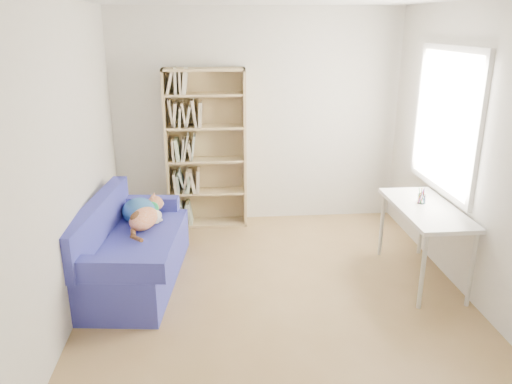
# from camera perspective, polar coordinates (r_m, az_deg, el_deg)

# --- Properties ---
(ground) EXTENTS (4.00, 4.00, 0.00)m
(ground) POSITION_cam_1_polar(r_m,az_deg,el_deg) (4.74, 2.31, -11.75)
(ground) COLOR olive
(ground) RESTS_ON ground
(room_shell) EXTENTS (3.54, 4.04, 2.62)m
(room_shell) POSITION_cam_1_polar(r_m,az_deg,el_deg) (4.20, 3.90, 8.18)
(room_shell) COLOR silver
(room_shell) RESTS_ON ground
(sofa) EXTENTS (0.97, 1.75, 0.82)m
(sofa) POSITION_cam_1_polar(r_m,az_deg,el_deg) (5.03, -14.10, -6.34)
(sofa) COLOR navy
(sofa) RESTS_ON ground
(bookshelf) EXTENTS (0.96, 0.30, 1.92)m
(bookshelf) POSITION_cam_1_polar(r_m,az_deg,el_deg) (6.08, -5.71, 4.16)
(bookshelf) COLOR tan
(bookshelf) RESTS_ON ground
(desk) EXTENTS (0.54, 1.19, 0.75)m
(desk) POSITION_cam_1_polar(r_m,az_deg,el_deg) (5.02, 18.83, -2.44)
(desk) COLOR white
(desk) RESTS_ON ground
(pen_cup) EXTENTS (0.08, 0.08, 0.16)m
(pen_cup) POSITION_cam_1_polar(r_m,az_deg,el_deg) (5.07, 18.41, -0.60)
(pen_cup) COLOR white
(pen_cup) RESTS_ON desk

